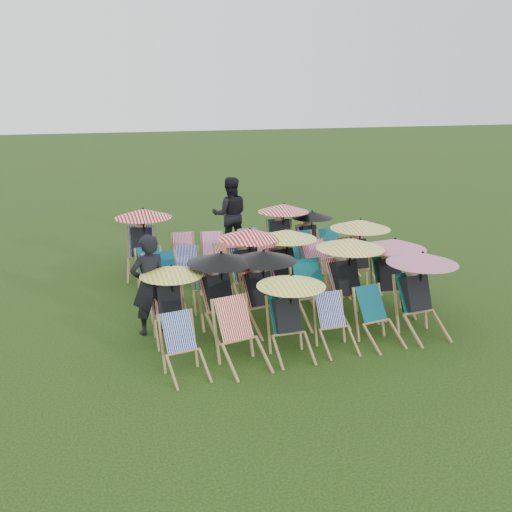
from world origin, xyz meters
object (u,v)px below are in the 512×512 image
object	(u,v)px
deckchair_29	(312,235)
person_rear	(230,215)
person_left	(149,285)
deckchair_5	(421,293)
deckchair_0	(185,348)

from	to	relation	value
deckchair_29	person_rear	xyz separation A→B (m)	(-1.58, 1.47, 0.31)
person_left	person_rear	distance (m)	5.22
deckchair_5	person_left	distance (m)	4.44
person_left	person_rear	xyz separation A→B (m)	(2.65, 4.50, 0.09)
deckchair_5	deckchair_29	bearing A→B (deg)	85.61
deckchair_0	deckchair_29	world-z (taller)	deckchair_29
deckchair_5	person_rear	bearing A→B (deg)	100.64
deckchair_29	deckchair_0	bearing A→B (deg)	-137.87
person_left	person_rear	size ratio (longest dim) A/B	0.90
person_left	person_rear	world-z (taller)	person_rear
deckchair_0	deckchair_5	distance (m)	3.97
deckchair_29	person_left	world-z (taller)	person_left
deckchair_0	deckchair_5	size ratio (longest dim) A/B	0.61
deckchair_0	person_rear	xyz separation A→B (m)	(2.41, 6.14, 0.52)
deckchair_0	person_left	size ratio (longest dim) A/B	0.50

